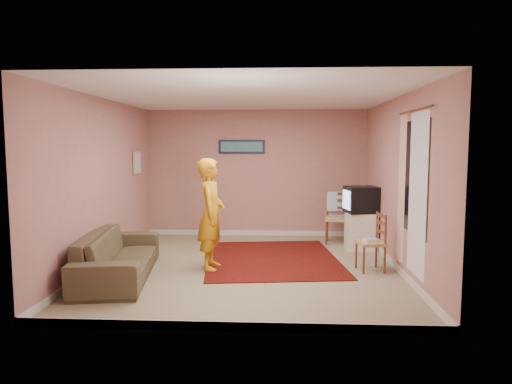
{
  "coord_description": "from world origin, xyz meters",
  "views": [
    {
      "loc": [
        0.46,
        -6.91,
        1.86
      ],
      "look_at": [
        0.09,
        0.6,
        1.1
      ],
      "focal_mm": 32.0,
      "sensor_mm": 36.0,
      "label": 1
    }
  ],
  "objects_px": {
    "crt_tv": "(361,200)",
    "chair_b": "(371,236)",
    "chair_a": "(337,212)",
    "person": "(211,214)",
    "sofa": "(119,255)",
    "tv_cabinet": "(361,231)"
  },
  "relations": [
    {
      "from": "crt_tv",
      "to": "sofa",
      "type": "height_order",
      "value": "crt_tv"
    },
    {
      "from": "chair_b",
      "to": "sofa",
      "type": "height_order",
      "value": "chair_b"
    },
    {
      "from": "tv_cabinet",
      "to": "crt_tv",
      "type": "xyz_separation_m",
      "value": [
        -0.01,
        -0.0,
        0.57
      ]
    },
    {
      "from": "sofa",
      "to": "person",
      "type": "height_order",
      "value": "person"
    },
    {
      "from": "crt_tv",
      "to": "chair_b",
      "type": "bearing_deg",
      "value": -103.63
    },
    {
      "from": "chair_b",
      "to": "person",
      "type": "height_order",
      "value": "person"
    },
    {
      "from": "sofa",
      "to": "chair_b",
      "type": "bearing_deg",
      "value": -90.03
    },
    {
      "from": "tv_cabinet",
      "to": "crt_tv",
      "type": "bearing_deg",
      "value": -170.61
    },
    {
      "from": "sofa",
      "to": "crt_tv",
      "type": "bearing_deg",
      "value": -70.63
    },
    {
      "from": "crt_tv",
      "to": "chair_b",
      "type": "distance_m",
      "value": 1.49
    },
    {
      "from": "tv_cabinet",
      "to": "sofa",
      "type": "bearing_deg",
      "value": -152.3
    },
    {
      "from": "tv_cabinet",
      "to": "crt_tv",
      "type": "height_order",
      "value": "crt_tv"
    },
    {
      "from": "chair_a",
      "to": "sofa",
      "type": "height_order",
      "value": "chair_a"
    },
    {
      "from": "crt_tv",
      "to": "chair_a",
      "type": "distance_m",
      "value": 0.67
    },
    {
      "from": "tv_cabinet",
      "to": "sofa",
      "type": "xyz_separation_m",
      "value": [
        -3.75,
        -1.97,
        -0.01
      ]
    },
    {
      "from": "tv_cabinet",
      "to": "chair_b",
      "type": "height_order",
      "value": "chair_b"
    },
    {
      "from": "crt_tv",
      "to": "chair_b",
      "type": "height_order",
      "value": "crt_tv"
    },
    {
      "from": "sofa",
      "to": "person",
      "type": "distance_m",
      "value": 1.45
    },
    {
      "from": "chair_b",
      "to": "chair_a",
      "type": "bearing_deg",
      "value": 178.27
    },
    {
      "from": "crt_tv",
      "to": "chair_a",
      "type": "relative_size",
      "value": 1.16
    },
    {
      "from": "chair_a",
      "to": "person",
      "type": "height_order",
      "value": "person"
    },
    {
      "from": "chair_b",
      "to": "person",
      "type": "bearing_deg",
      "value": -99.27
    }
  ]
}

